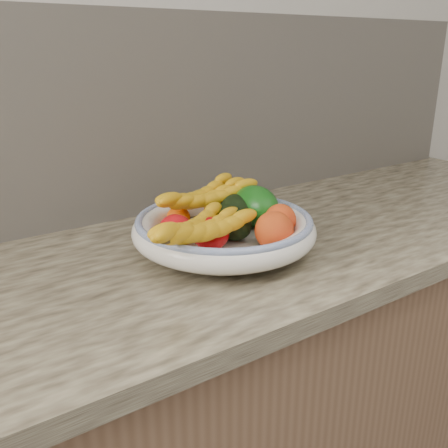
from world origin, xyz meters
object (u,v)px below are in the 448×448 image
green_mango (255,206)px  banana_bunch_back (204,200)px  fruit_bowl (224,229)px  banana_bunch_front (200,232)px

green_mango → banana_bunch_back: 0.12m
green_mango → fruit_bowl: bearing=-168.2°
fruit_bowl → banana_bunch_front: bearing=-147.8°
fruit_bowl → banana_bunch_front: 0.12m
banana_bunch_back → banana_bunch_front: banana_bunch_back is taller
banana_bunch_back → fruit_bowl: bearing=-106.5°
fruit_bowl → banana_bunch_front: size_ratio=1.39×
green_mango → banana_bunch_back: bearing=141.9°
green_mango → banana_bunch_front: green_mango is taller
fruit_bowl → banana_bunch_back: 0.10m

